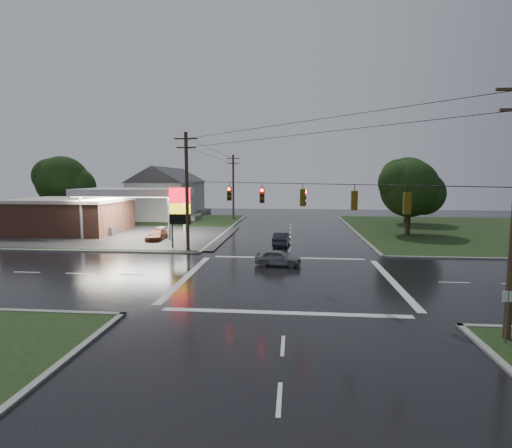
# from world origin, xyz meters

# --- Properties ---
(ground) EXTENTS (120.00, 120.00, 0.00)m
(ground) POSITION_xyz_m (0.00, 0.00, 0.00)
(ground) COLOR black
(ground) RESTS_ON ground
(grass_nw) EXTENTS (36.00, 36.00, 0.08)m
(grass_nw) POSITION_xyz_m (-26.00, 26.00, 0.04)
(grass_nw) COLOR black
(grass_nw) RESTS_ON ground
(grass_ne) EXTENTS (36.00, 36.00, 0.08)m
(grass_ne) POSITION_xyz_m (26.00, 26.00, 0.04)
(grass_ne) COLOR black
(grass_ne) RESTS_ON ground
(gas_station) EXTENTS (26.20, 18.00, 5.60)m
(gas_station) POSITION_xyz_m (-25.68, 19.70, 2.55)
(gas_station) COLOR #2D2D2D
(gas_station) RESTS_ON ground
(pylon_sign) EXTENTS (2.00, 0.35, 6.00)m
(pylon_sign) POSITION_xyz_m (-10.50, 10.50, 4.01)
(pylon_sign) COLOR #59595E
(pylon_sign) RESTS_ON ground
(utility_pole_nw) EXTENTS (2.20, 0.32, 11.00)m
(utility_pole_nw) POSITION_xyz_m (-9.50, 9.50, 5.72)
(utility_pole_nw) COLOR #382619
(utility_pole_nw) RESTS_ON ground
(utility_pole_n) EXTENTS (2.20, 0.32, 10.50)m
(utility_pole_n) POSITION_xyz_m (-9.50, 38.00, 5.47)
(utility_pole_n) COLOR #382619
(utility_pole_n) RESTS_ON ground
(traffic_signals) EXTENTS (26.87, 26.87, 1.47)m
(traffic_signals) POSITION_xyz_m (0.02, -0.02, 6.48)
(traffic_signals) COLOR black
(traffic_signals) RESTS_ON ground
(house_near) EXTENTS (11.05, 8.48, 8.60)m
(house_near) POSITION_xyz_m (-20.95, 36.00, 4.41)
(house_near) COLOR silver
(house_near) RESTS_ON ground
(house_far) EXTENTS (11.05, 8.48, 8.60)m
(house_far) POSITION_xyz_m (-21.95, 48.00, 4.41)
(house_far) COLOR silver
(house_far) RESTS_ON ground
(tree_nw_behind) EXTENTS (8.93, 7.60, 10.00)m
(tree_nw_behind) POSITION_xyz_m (-33.84, 29.99, 6.18)
(tree_nw_behind) COLOR black
(tree_nw_behind) RESTS_ON ground
(tree_ne_near) EXTENTS (7.99, 6.80, 8.98)m
(tree_ne_near) POSITION_xyz_m (14.14, 21.99, 5.56)
(tree_ne_near) COLOR black
(tree_ne_near) RESTS_ON ground
(tree_ne_far) EXTENTS (8.46, 7.20, 9.80)m
(tree_ne_far) POSITION_xyz_m (17.15, 33.99, 6.18)
(tree_ne_far) COLOR black
(tree_ne_far) RESTS_ON ground
(car_north) EXTENTS (1.77, 4.28, 1.38)m
(car_north) POSITION_xyz_m (-0.80, 13.19, 0.69)
(car_north) COLOR #22252B
(car_north) RESTS_ON ground
(car_crossing) EXTENTS (3.79, 1.87, 1.24)m
(car_crossing) POSITION_xyz_m (-0.81, 4.02, 0.62)
(car_crossing) COLOR gray
(car_crossing) RESTS_ON ground
(car_pump) EXTENTS (1.76, 4.09, 1.17)m
(car_pump) POSITION_xyz_m (-14.50, 15.11, 0.59)
(car_pump) COLOR #622C16
(car_pump) RESTS_ON ground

